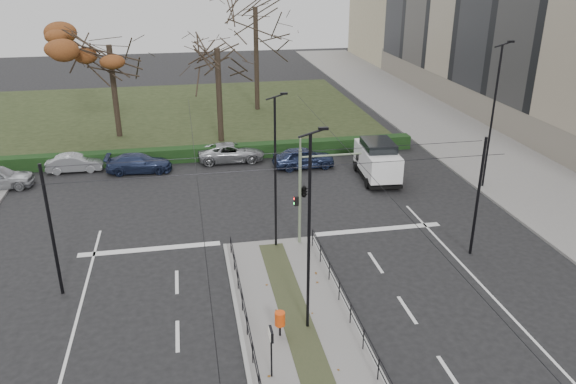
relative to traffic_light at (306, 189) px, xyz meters
The scene contains 21 objects.
ground 5.70m from the traffic_light, 111.49° to the right, with size 140.00×140.00×0.00m, color black.
median_island 7.80m from the traffic_light, 104.20° to the right, with size 4.40×15.00×0.14m, color slate.
sidewalk_east 24.05m from the traffic_light, 47.16° to the left, with size 8.00×90.00×0.14m, color slate.
park 28.73m from the traffic_light, 105.78° to the left, with size 38.00×26.00×0.10m, color black.
hedge 16.30m from the traffic_light, 118.86° to the left, with size 38.00×1.00×1.00m, color black.
median_railing 7.60m from the traffic_light, 104.01° to the right, with size 4.14×13.24×0.92m.
catenary 3.41m from the traffic_light, 121.58° to the right, with size 20.00×34.00×6.00m.
traffic_light is the anchor object (origin of this frame).
litter_bin 8.10m from the traffic_light, 109.38° to the right, with size 0.40×0.40×1.03m.
info_panel 10.20m from the traffic_light, 108.92° to the right, with size 0.11×0.51×1.95m.
streetlamp_median_near 7.25m from the traffic_light, 101.42° to the right, with size 0.67×0.14×8.07m.
streetlamp_median_far 1.84m from the traffic_light, behind, with size 0.65×0.13×7.76m.
streetlamp_sidewalk 13.92m from the traffic_light, 22.67° to the left, with size 0.75×0.15×8.99m.
parked_car_second 18.89m from the traffic_light, 134.75° to the left, with size 1.28×3.68×1.21m, color #9A9CA1.
parked_car_third 15.40m from the traffic_light, 125.62° to the left, with size 1.78×4.38×1.27m, color #202A4A.
parked_car_fourth 13.87m from the traffic_light, 100.40° to the left, with size 2.18×4.72×1.31m, color #9A9CA1.
white_van 10.67m from the traffic_light, 50.93° to the left, with size 2.52×5.06×2.58m.
rust_tree 24.10m from the traffic_light, 117.41° to the left, with size 8.42×8.42×9.56m.
bare_tree_center 28.33m from the traffic_light, 87.15° to the left, with size 7.71×7.71×12.48m.
bare_tree_near 18.75m from the traffic_light, 98.91° to the left, with size 6.36×6.36×9.60m.
parked_car_fifth 11.60m from the traffic_light, 78.19° to the left, with size 1.72×4.27×1.45m, color #202A4A.
Camera 1 is at (-3.83, -20.36, 13.49)m, focal length 35.00 mm.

